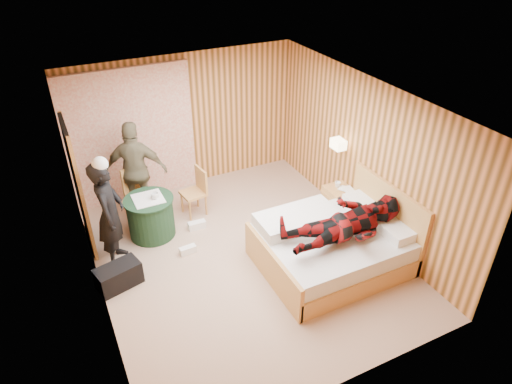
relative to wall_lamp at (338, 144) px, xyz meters
name	(u,v)px	position (x,y,z in m)	size (l,w,h in m)	color
floor	(244,256)	(-1.92, -0.45, -1.30)	(4.20, 5.00, 0.01)	tan
ceiling	(241,101)	(-1.92, -0.45, 1.20)	(4.20, 5.00, 0.01)	silver
wall_back	(185,122)	(-1.92, 2.05, -0.05)	(4.20, 0.02, 2.50)	#EB975A
wall_left	(87,226)	(-4.02, -0.45, -0.05)	(0.02, 5.00, 2.50)	#EB975A
wall_right	(364,156)	(0.18, -0.45, -0.05)	(0.02, 5.00, 2.50)	#EB975A
curtain	(131,137)	(-2.92, 1.98, -0.10)	(2.20, 0.08, 2.40)	silver
doorway	(78,187)	(-3.98, 0.95, -0.28)	(0.06, 0.90, 2.05)	black
wall_lamp	(338,144)	(0.00, 0.00, 0.00)	(0.26, 0.24, 0.16)	gold
bed	(333,245)	(-0.80, -1.16, -0.98)	(2.06, 1.62, 1.11)	#D9AB58
nightstand	(340,204)	(-0.04, -0.28, -1.00)	(0.44, 0.60, 0.58)	#D9AB58
round_table	(151,216)	(-3.03, 0.71, -0.95)	(0.79, 0.79, 0.70)	#1C3E24
chair_far	(138,189)	(-3.06, 1.34, -0.76)	(0.55, 0.55, 0.93)	#D9AB58
chair_near	(197,188)	(-2.14, 0.99, -0.81)	(0.43, 0.43, 0.84)	#D9AB58
duffel_bag	(119,276)	(-3.77, -0.26, -1.13)	(0.61, 0.32, 0.34)	black
sneaker_left	(197,225)	(-2.33, 0.54, -1.24)	(0.29, 0.12, 0.13)	white
sneaker_right	(188,250)	(-2.68, 0.00, -1.24)	(0.26, 0.11, 0.12)	white
woman_standing	(110,214)	(-3.67, 0.32, -0.46)	(0.61, 0.40, 1.67)	black
man_at_table	(137,171)	(-3.03, 1.37, -0.44)	(1.01, 0.42, 1.72)	#6B6247
man_on_bed	(348,216)	(-0.77, -1.39, -0.31)	(1.77, 0.67, 0.86)	maroon
book_lower	(344,191)	(-0.04, -0.33, -0.71)	(0.17, 0.22, 0.02)	white
book_upper	(344,190)	(-0.04, -0.33, -0.69)	(0.16, 0.22, 0.02)	white
cup_nightstand	(338,184)	(-0.04, -0.15, -0.68)	(0.10, 0.10, 0.09)	white
cup_table	(155,196)	(-2.93, 0.66, -0.55)	(0.12, 0.12, 0.10)	white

